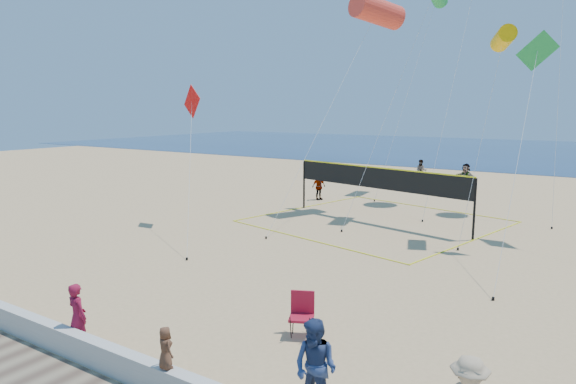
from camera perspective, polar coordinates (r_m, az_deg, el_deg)
The scene contains 15 objects.
ground at distance 12.93m, azimuth -3.32°, elevation -15.95°, with size 120.00×120.00×0.00m, color tan.
ocean at distance 71.94m, azimuth 27.41°, elevation 3.91°, with size 140.00×50.00×0.03m, color #10294F.
seawall at distance 10.79m, azimuth -13.40°, elevation -19.85°, with size 32.00×0.30×0.60m, color silver.
woman at distance 13.00m, azimuth -22.34°, elevation -12.71°, with size 0.58×0.38×1.59m, color maroon.
toddler at distance 10.44m, azimuth -13.47°, elevation -16.49°, with size 0.41×0.26×0.83m, color brown.
bystander_a at distance 9.79m, azimuth 3.07°, elevation -18.88°, with size 0.87×0.67×1.78m, color navy.
far_person_0 at distance 31.04m, azimuth 3.44°, elevation 0.61°, with size 0.95×0.40×1.62m, color gray.
far_person_1 at distance 35.80m, azimuth 19.11°, elevation 1.50°, with size 1.77×0.56×1.91m, color gray.
far_person_3 at distance 39.74m, azimuth 14.57°, elevation 2.29°, with size 0.82×0.64×1.69m, color gray.
camp_chair at distance 12.87m, azimuth 1.57°, elevation -13.08°, with size 0.75×0.86×1.20m.
volleyball_net at distance 25.20m, azimuth 9.93°, elevation 0.89°, with size 12.02×11.91×2.70m.
kite_0 at distance 28.15m, azimuth 9.87°, elevation 19.16°, with size 2.48×9.80×11.21m.
kite_2 at distance 22.75m, azimuth 22.81°, elevation 15.42°, with size 1.42×3.19×8.68m.
kite_3 at distance 24.29m, azimuth -10.65°, elevation 9.11°, with size 4.75×4.99×6.59m.
kite_4 at distance 21.31m, azimuth 25.77°, elevation 12.69°, with size 1.45×6.60×8.34m.
Camera 1 is at (6.96, -9.39, 5.52)m, focal length 32.00 mm.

